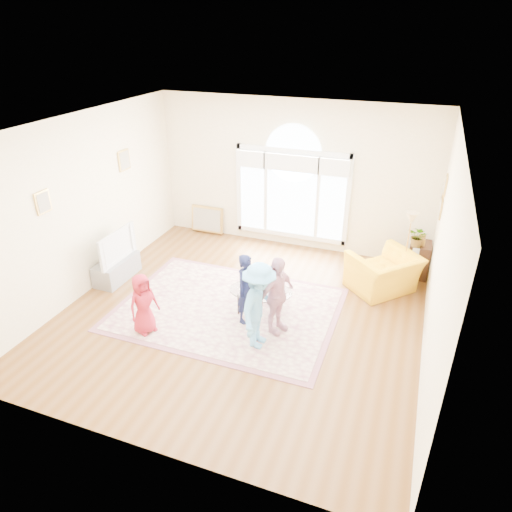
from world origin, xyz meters
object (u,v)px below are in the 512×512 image
(armchair, at_px, (383,273))
(coffee_table, at_px, (261,291))
(area_rug, at_px, (227,309))
(television, at_px, (113,245))
(tv_console, at_px, (117,269))

(armchair, bearing_deg, coffee_table, -9.38)
(area_rug, bearing_deg, armchair, 33.35)
(television, relative_size, coffee_table, 0.90)
(area_rug, bearing_deg, coffee_table, 16.36)
(television, bearing_deg, armchair, 15.59)
(area_rug, distance_m, armchair, 2.97)
(tv_console, xyz_separation_m, television, (0.01, 0.00, 0.52))
(coffee_table, bearing_deg, tv_console, 170.38)
(tv_console, bearing_deg, television, 0.00)
(area_rug, xyz_separation_m, tv_console, (-2.47, 0.25, 0.20))
(coffee_table, height_order, armchair, armchair)
(tv_console, height_order, television, television)
(area_rug, bearing_deg, tv_console, 174.28)
(area_rug, xyz_separation_m, coffee_table, (0.56, 0.17, 0.39))
(area_rug, relative_size, coffee_table, 3.03)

